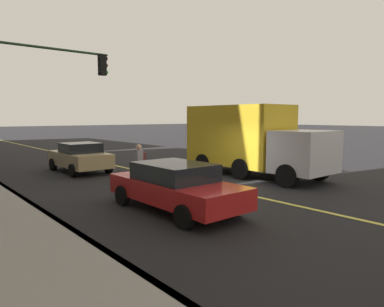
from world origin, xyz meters
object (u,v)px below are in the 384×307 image
object	(u,v)px
car_red	(175,186)
truck_yellow	(250,139)
traffic_light_mast	(40,84)
car_tan	(80,157)
pedestrian_with_backpack	(140,162)

from	to	relation	value
car_red	truck_yellow	bearing A→B (deg)	-67.55
truck_yellow	traffic_light_mast	xyz separation A→B (m)	(4.18, 7.91, 2.30)
truck_yellow	traffic_light_mast	world-z (taller)	traffic_light_mast
truck_yellow	car_tan	bearing A→B (deg)	43.08
traffic_light_mast	car_red	bearing A→B (deg)	-167.27
car_tan	car_red	bearing A→B (deg)	175.07
truck_yellow	car_red	bearing A→B (deg)	112.45
truck_yellow	traffic_light_mast	bearing A→B (deg)	62.14
car_red	car_tan	distance (m)	8.68
car_red	car_tan	world-z (taller)	car_tan
car_tan	truck_yellow	bearing A→B (deg)	-136.92
truck_yellow	pedestrian_with_backpack	size ratio (longest dim) A/B	4.25
pedestrian_with_backpack	car_red	bearing A→B (deg)	163.18
pedestrian_with_backpack	traffic_light_mast	xyz separation A→B (m)	(3.06, 2.68, 3.04)
car_red	car_tan	xyz separation A→B (m)	(8.65, -0.75, 0.01)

